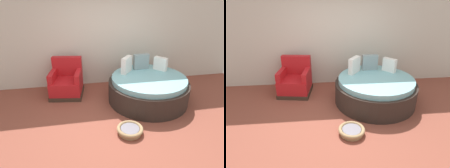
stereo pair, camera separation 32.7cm
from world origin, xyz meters
TOP-DOWN VIEW (x-y plane):
  - ground_plane at (0.00, 0.00)m, footprint 8.00×8.00m
  - back_wall at (0.00, 2.11)m, footprint 8.00×0.12m
  - round_daybed at (0.91, 0.83)m, footprint 1.93×1.93m
  - red_armchair at (-1.06, 1.50)m, footprint 0.91×0.91m
  - pet_basket at (0.15, -0.36)m, footprint 0.51×0.51m

SIDE VIEW (x-z plane):
  - ground_plane at x=0.00m, z-range -0.02..0.00m
  - pet_basket at x=0.15m, z-range 0.01..0.14m
  - round_daybed at x=0.91m, z-range -0.19..0.83m
  - red_armchair at x=-1.06m, z-range -0.14..0.80m
  - back_wall at x=0.00m, z-range 0.00..3.16m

